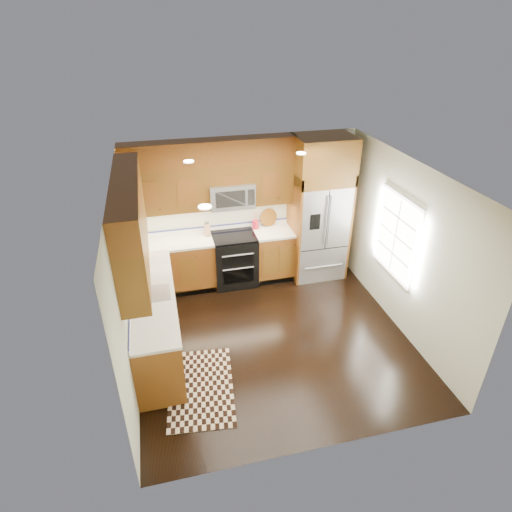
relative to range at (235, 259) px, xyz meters
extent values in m
plane|color=black|center=(0.25, -1.67, -0.47)|extent=(4.00, 4.00, 0.00)
cube|color=beige|center=(0.25, 0.33, 0.83)|extent=(4.00, 0.02, 2.60)
cube|color=beige|center=(-1.75, -1.67, 0.83)|extent=(0.02, 4.00, 2.60)
cube|color=beige|center=(2.25, -1.67, 0.83)|extent=(0.02, 4.00, 2.60)
cube|color=white|center=(2.23, -1.47, 0.93)|extent=(0.04, 1.10, 1.30)
cube|color=white|center=(2.22, -1.47, 0.93)|extent=(0.02, 0.95, 1.15)
cube|color=brown|center=(-1.06, 0.03, -0.02)|extent=(1.37, 0.60, 0.90)
cube|color=brown|center=(0.74, 0.03, -0.02)|extent=(0.72, 0.60, 0.90)
cube|color=brown|center=(-1.45, -1.47, -0.02)|extent=(0.60, 2.40, 0.90)
cube|color=silver|center=(-0.32, 0.03, 0.45)|extent=(2.85, 0.62, 0.04)
cube|color=silver|center=(-1.45, -1.47, 0.45)|extent=(0.62, 2.40, 0.04)
cube|color=brown|center=(-0.32, 0.17, 1.36)|extent=(2.85, 0.33, 0.75)
cube|color=brown|center=(-1.58, -1.47, 1.36)|extent=(0.33, 2.40, 0.75)
cube|color=brown|center=(-0.32, 0.17, 1.93)|extent=(2.85, 0.33, 0.40)
cube|color=brown|center=(-1.58, -1.47, 1.93)|extent=(0.33, 2.40, 0.40)
cube|color=black|center=(0.00, 0.00, -0.01)|extent=(0.76, 0.64, 0.92)
cube|color=black|center=(0.00, 0.00, 0.47)|extent=(0.76, 0.60, 0.02)
cube|color=black|center=(0.00, -0.31, 0.15)|extent=(0.55, 0.01, 0.18)
cube|color=black|center=(0.00, -0.31, -0.17)|extent=(0.55, 0.01, 0.28)
cylinder|color=#B2B2B7|center=(0.00, -0.34, 0.27)|extent=(0.55, 0.02, 0.02)
cylinder|color=#B2B2B7|center=(0.00, -0.34, 0.00)|extent=(0.55, 0.02, 0.02)
cube|color=#B2B2B7|center=(0.00, 0.13, 1.19)|extent=(0.76, 0.40, 0.42)
cube|color=black|center=(-0.05, -0.06, 1.19)|extent=(0.50, 0.01, 0.28)
cube|color=#B2B2B7|center=(1.55, -0.04, 0.43)|extent=(0.90, 0.74, 1.80)
cube|color=black|center=(1.55, -0.41, 0.78)|extent=(0.01, 0.01, 1.08)
cube|color=black|center=(1.33, -0.41, 0.78)|extent=(0.18, 0.01, 0.28)
cube|color=brown|center=(1.08, -0.04, 0.53)|extent=(0.04, 0.74, 2.00)
cube|color=brown|center=(2.02, -0.04, 0.53)|extent=(0.04, 0.74, 2.00)
cube|color=brown|center=(1.55, -0.04, 1.73)|extent=(0.98, 0.74, 0.80)
cube|color=#B2B2B7|center=(-1.45, -1.47, 0.48)|extent=(0.50, 0.42, 0.02)
cylinder|color=#B2B2B7|center=(-1.65, -1.25, 0.61)|extent=(0.02, 0.02, 0.28)
torus|color=#B2B2B7|center=(-1.65, -1.33, 0.75)|extent=(0.18, 0.02, 0.18)
cube|color=black|center=(-0.95, -2.43, -0.46)|extent=(0.99, 1.49, 0.01)
cube|color=#A77551|center=(-0.44, 0.16, 0.57)|extent=(0.10, 0.13, 0.20)
cylinder|color=#A81429|center=(0.44, 0.21, 0.55)|extent=(0.14, 0.14, 0.15)
cylinder|color=brown|center=(0.70, 0.27, 0.48)|extent=(0.38, 0.38, 0.02)
camera|label=1|loc=(-1.21, -6.56, 3.86)|focal=30.00mm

